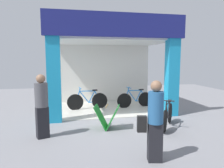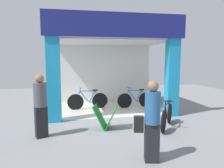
{
  "view_description": "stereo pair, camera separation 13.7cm",
  "coord_description": "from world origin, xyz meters",
  "px_view_note": "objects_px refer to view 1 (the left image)",
  "views": [
    {
      "loc": [
        -1.56,
        -7.04,
        2.11
      ],
      "look_at": [
        0.0,
        0.77,
        1.15
      ],
      "focal_mm": 33.08,
      "sensor_mm": 36.0,
      "label": 1
    },
    {
      "loc": [
        -1.43,
        -7.07,
        2.11
      ],
      "look_at": [
        0.0,
        0.77,
        1.15
      ],
      "focal_mm": 33.08,
      "sensor_mm": 36.0,
      "label": 2
    }
  ],
  "objects_px": {
    "sandwich_board_sign": "(107,117)",
    "pedestrian_1": "(42,105)",
    "bicycle_inside_1": "(88,101)",
    "bicycle_inside_0": "(135,99)",
    "pedestrian_0": "(155,120)",
    "bicycle_parked_0": "(168,116)"
  },
  "relations": [
    {
      "from": "sandwich_board_sign",
      "to": "pedestrian_0",
      "type": "bearing_deg",
      "value": -74.13
    },
    {
      "from": "bicycle_inside_0",
      "to": "pedestrian_1",
      "type": "height_order",
      "value": "pedestrian_1"
    },
    {
      "from": "sandwich_board_sign",
      "to": "pedestrian_1",
      "type": "bearing_deg",
      "value": -168.6
    },
    {
      "from": "sandwich_board_sign",
      "to": "pedestrian_0",
      "type": "xyz_separation_m",
      "value": [
        0.62,
        -2.17,
        0.5
      ]
    },
    {
      "from": "bicycle_inside_1",
      "to": "bicycle_inside_0",
      "type": "bearing_deg",
      "value": -1.03
    },
    {
      "from": "bicycle_inside_1",
      "to": "bicycle_parked_0",
      "type": "relative_size",
      "value": 1.24
    },
    {
      "from": "bicycle_inside_1",
      "to": "sandwich_board_sign",
      "type": "xyz_separation_m",
      "value": [
        0.37,
        -2.57,
        -0.02
      ]
    },
    {
      "from": "bicycle_inside_0",
      "to": "bicycle_inside_1",
      "type": "bearing_deg",
      "value": 178.97
    },
    {
      "from": "sandwich_board_sign",
      "to": "pedestrian_1",
      "type": "distance_m",
      "value": 1.93
    },
    {
      "from": "bicycle_inside_1",
      "to": "bicycle_parked_0",
      "type": "bearing_deg",
      "value": -51.2
    },
    {
      "from": "bicycle_inside_1",
      "to": "pedestrian_1",
      "type": "distance_m",
      "value": 3.32
    },
    {
      "from": "bicycle_inside_1",
      "to": "pedestrian_0",
      "type": "distance_m",
      "value": 4.86
    },
    {
      "from": "bicycle_inside_0",
      "to": "bicycle_parked_0",
      "type": "xyz_separation_m",
      "value": [
        0.18,
        -2.76,
        0.0
      ]
    },
    {
      "from": "pedestrian_0",
      "to": "pedestrian_1",
      "type": "xyz_separation_m",
      "value": [
        -2.44,
        1.8,
        0.03
      ]
    },
    {
      "from": "bicycle_inside_0",
      "to": "pedestrian_1",
      "type": "bearing_deg",
      "value": -140.54
    },
    {
      "from": "bicycle_inside_0",
      "to": "bicycle_parked_0",
      "type": "bearing_deg",
      "value": -86.28
    },
    {
      "from": "pedestrian_0",
      "to": "bicycle_inside_1",
      "type": "bearing_deg",
      "value": 101.74
    },
    {
      "from": "sandwich_board_sign",
      "to": "pedestrian_1",
      "type": "xyz_separation_m",
      "value": [
        -1.82,
        -0.37,
        0.53
      ]
    },
    {
      "from": "bicycle_parked_0",
      "to": "sandwich_board_sign",
      "type": "relative_size",
      "value": 1.59
    },
    {
      "from": "bicycle_inside_0",
      "to": "pedestrian_1",
      "type": "relative_size",
      "value": 0.96
    },
    {
      "from": "bicycle_parked_0",
      "to": "pedestrian_1",
      "type": "distance_m",
      "value": 3.74
    },
    {
      "from": "pedestrian_0",
      "to": "pedestrian_1",
      "type": "height_order",
      "value": "pedestrian_1"
    }
  ]
}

